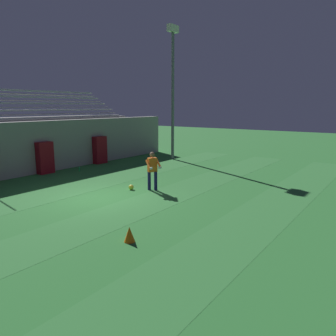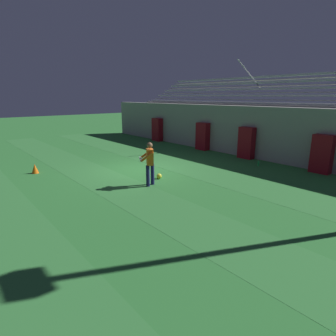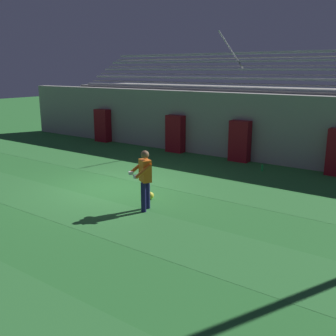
{
  "view_description": "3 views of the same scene",
  "coord_description": "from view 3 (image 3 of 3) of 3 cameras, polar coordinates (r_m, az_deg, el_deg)",
  "views": [
    {
      "loc": [
        -8.59,
        -9.57,
        3.59
      ],
      "look_at": [
        2.89,
        -1.3,
        0.91
      ],
      "focal_mm": 35.0,
      "sensor_mm": 36.0,
      "label": 1
    },
    {
      "loc": [
        10.58,
        -7.01,
        3.35
      ],
      "look_at": [
        2.8,
        -0.57,
        0.74
      ],
      "focal_mm": 30.0,
      "sensor_mm": 36.0,
      "label": 2
    },
    {
      "loc": [
        8.69,
        -8.85,
        3.75
      ],
      "look_at": [
        1.68,
        0.8,
        0.75
      ],
      "focal_mm": 42.0,
      "sensor_mm": 36.0,
      "label": 3
    }
  ],
  "objects": [
    {
      "name": "turf_stripe_mid",
      "position": [
        11.68,
        -14.99,
        -5.12
      ],
      "size": [
        28.0,
        2.0,
        0.01
      ],
      "primitive_type": "cube",
      "color": "#337A38",
      "rests_on": "ground"
    },
    {
      "name": "padding_pillar_far_left",
      "position": [
        21.31,
        -9.46,
        6.1
      ],
      "size": [
        0.86,
        0.44,
        1.71
      ],
      "primitive_type": "cube",
      "color": "maroon",
      "rests_on": "ground"
    },
    {
      "name": "padding_pillar_gate_left",
      "position": [
        18.28,
        1.07,
        4.98
      ],
      "size": [
        0.86,
        0.44,
        1.71
      ],
      "primitive_type": "cube",
      "color": "maroon",
      "rests_on": "ground"
    },
    {
      "name": "ground_plane",
      "position": [
        12.96,
        -8.13,
        -2.87
      ],
      "size": [
        80.0,
        80.0,
        0.0
      ],
      "primitive_type": "plane",
      "color": "#2D7533"
    },
    {
      "name": "back_wall",
      "position": [
        17.8,
        6.46,
        6.42
      ],
      "size": [
        24.0,
        0.6,
        2.8
      ],
      "primitive_type": "cube",
      "color": "#999691",
      "rests_on": "ground"
    },
    {
      "name": "padding_pillar_gate_right",
      "position": [
        16.65,
        10.38,
        3.85
      ],
      "size": [
        0.86,
        0.44,
        1.71
      ],
      "primitive_type": "cube",
      "color": "maroon",
      "rests_on": "ground"
    },
    {
      "name": "bleacher_stand",
      "position": [
        19.84,
        9.85,
        7.4
      ],
      "size": [
        18.0,
        4.05,
        5.43
      ],
      "color": "#999691",
      "rests_on": "ground"
    },
    {
      "name": "goalkeeper",
      "position": [
        10.58,
        -3.41,
        -1.26
      ],
      "size": [
        0.73,
        0.71,
        1.67
      ],
      "color": "#19194C",
      "rests_on": "ground"
    },
    {
      "name": "water_bottle",
      "position": [
        15.34,
        13.51,
        0.01
      ],
      "size": [
        0.07,
        0.07,
        0.24
      ],
      "primitive_type": "cylinder",
      "color": "green",
      "rests_on": "ground"
    },
    {
      "name": "soccer_ball",
      "position": [
        11.72,
        -2.6,
        -4.02
      ],
      "size": [
        0.22,
        0.22,
        0.22
      ],
      "primitive_type": "sphere",
      "color": "yellow",
      "rests_on": "ground"
    },
    {
      "name": "turf_stripe_far",
      "position": [
        14.39,
        -2.64,
        -1.01
      ],
      "size": [
        28.0,
        2.0,
        0.01
      ],
      "primitive_type": "cube",
      "color": "#337A38",
      "rests_on": "ground"
    }
  ]
}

